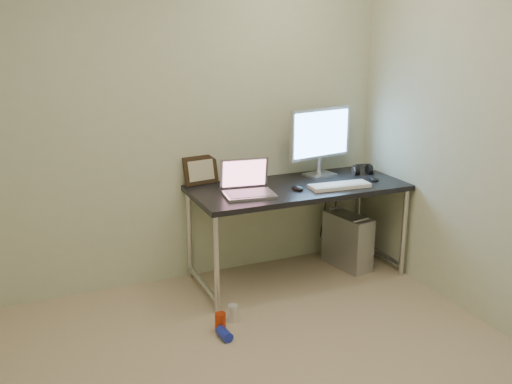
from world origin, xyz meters
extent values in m
cube|color=beige|center=(0.00, 1.75, 1.25)|extent=(3.50, 0.02, 2.50)
cube|color=black|center=(0.92, 1.39, 0.73)|extent=(1.64, 0.72, 0.04)
cylinder|color=silver|center=(0.14, 1.07, 0.35)|extent=(0.04, 0.04, 0.71)
cylinder|color=silver|center=(0.14, 1.71, 0.35)|extent=(0.04, 0.04, 0.71)
cylinder|color=silver|center=(1.70, 1.07, 0.35)|extent=(0.04, 0.04, 0.71)
cylinder|color=silver|center=(1.70, 1.71, 0.35)|extent=(0.04, 0.04, 0.71)
cylinder|color=silver|center=(0.14, 1.39, 0.08)|extent=(0.04, 0.64, 0.04)
cylinder|color=silver|center=(1.70, 1.39, 0.08)|extent=(0.04, 0.64, 0.04)
cube|color=#ADACB1|center=(1.39, 1.40, 0.22)|extent=(0.26, 0.45, 0.44)
cylinder|color=silver|center=(1.39, 1.22, 0.46)|extent=(0.16, 0.05, 0.02)
cylinder|color=silver|center=(1.39, 1.58, 0.46)|extent=(0.16, 0.05, 0.02)
cylinder|color=black|center=(1.34, 1.70, 0.40)|extent=(0.01, 0.16, 0.69)
cylinder|color=black|center=(1.43, 1.68, 0.38)|extent=(0.02, 0.11, 0.71)
cylinder|color=#AE2C0B|center=(0.07, 0.82, 0.07)|extent=(0.09, 0.09, 0.13)
cylinder|color=silver|center=(0.20, 0.92, 0.06)|extent=(0.08, 0.08, 0.12)
cylinder|color=#1C2CB5|center=(0.06, 0.73, 0.03)|extent=(0.08, 0.13, 0.07)
cube|color=silver|center=(0.47, 1.29, 0.76)|extent=(0.39, 0.30, 0.02)
cube|color=gray|center=(0.47, 1.29, 0.77)|extent=(0.34, 0.25, 0.00)
cube|color=#94949C|center=(0.49, 1.43, 0.88)|extent=(0.36, 0.10, 0.23)
cube|color=#8B4E5E|center=(0.49, 1.42, 0.88)|extent=(0.32, 0.08, 0.20)
cube|color=silver|center=(1.22, 1.58, 0.76)|extent=(0.26, 0.21, 0.02)
cylinder|color=silver|center=(1.22, 1.61, 0.83)|extent=(0.04, 0.04, 0.13)
cube|color=silver|center=(1.22, 1.59, 1.10)|extent=(0.58, 0.14, 0.40)
cube|color=#67ABFA|center=(1.22, 1.57, 1.10)|extent=(0.52, 0.10, 0.35)
cube|color=white|center=(1.18, 1.21, 0.76)|extent=(0.47, 0.18, 0.03)
ellipsoid|color=black|center=(1.53, 1.28, 0.77)|extent=(0.09, 0.12, 0.04)
ellipsoid|color=black|center=(0.86, 1.29, 0.77)|extent=(0.08, 0.12, 0.04)
cylinder|color=black|center=(1.51, 1.50, 0.78)|extent=(0.06, 0.10, 0.10)
cylinder|color=black|center=(1.62, 1.50, 0.78)|extent=(0.06, 0.10, 0.10)
cube|color=black|center=(1.57, 1.50, 0.83)|extent=(0.12, 0.04, 0.01)
cube|color=black|center=(0.26, 1.72, 0.86)|extent=(0.28, 0.12, 0.22)
cylinder|color=silver|center=(0.47, 1.65, 0.79)|extent=(0.01, 0.01, 0.09)
cylinder|color=white|center=(0.47, 1.65, 0.85)|extent=(0.04, 0.03, 0.04)
camera|label=1|loc=(-1.03, -2.31, 1.92)|focal=40.00mm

